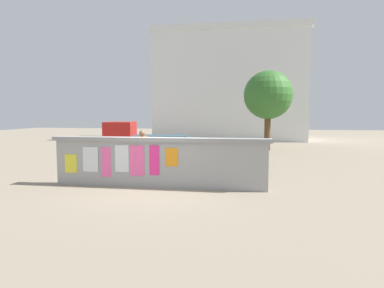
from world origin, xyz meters
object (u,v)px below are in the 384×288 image
person_walking (142,148)px  tree_roadside (268,95)px  bicycle_far (191,170)px  bicycle_near (245,164)px  motorcycle (245,154)px  auto_rickshaw_truck (143,143)px

person_walking → tree_roadside: tree_roadside is taller
bicycle_far → tree_roadside: bearing=72.7°
bicycle_near → person_walking: bearing=-170.3°
motorcycle → tree_roadside: 6.78m
person_walking → auto_rickshaw_truck: bearing=107.7°
auto_rickshaw_truck → bicycle_far: auto_rickshaw_truck is taller
auto_rickshaw_truck → person_walking: (0.84, -2.64, 0.09)m
auto_rickshaw_truck → motorcycle: auto_rickshaw_truck is taller
auto_rickshaw_truck → tree_roadside: 8.86m
auto_rickshaw_truck → person_walking: auto_rickshaw_truck is taller
auto_rickshaw_truck → motorcycle: 4.55m
motorcycle → person_walking: size_ratio=1.16×
person_walking → tree_roadside: bearing=60.9°
motorcycle → bicycle_far: size_ratio=1.11×
auto_rickshaw_truck → person_walking: size_ratio=2.33×
auto_rickshaw_truck → person_walking: 2.78m
tree_roadside → bicycle_near: bearing=-98.7°
bicycle_far → person_walking: bearing=157.5°
tree_roadside → motorcycle: bearing=-102.0°
bicycle_near → tree_roadside: 8.86m
auto_rickshaw_truck → bicycle_far: 4.46m
motorcycle → bicycle_near: 2.24m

